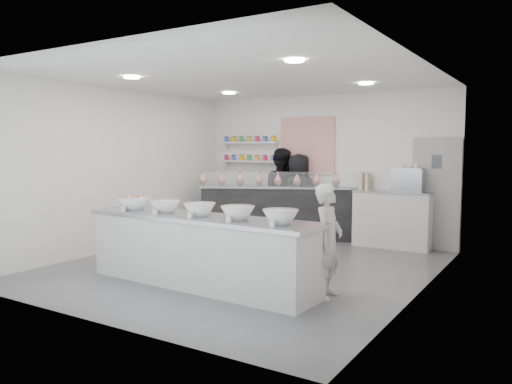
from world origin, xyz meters
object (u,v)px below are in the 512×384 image
Objects in this scene: staff_right at (299,196)px; woman_prep at (328,241)px; back_bar at (287,212)px; espresso_machine at (409,180)px; espresso_ledge at (392,219)px; staff_left at (280,192)px; prep_counter at (200,251)px.

woman_prep is at bearing 115.42° from staff_right.
staff_right reaches higher than woman_prep.
espresso_machine is at bearing -19.62° from back_bar.
espresso_ledge is 2.51m from staff_left.
espresso_machine is at bearing -6.03° from woman_prep.
staff_right reaches higher than espresso_machine.
espresso_machine reaches higher than woman_prep.
back_bar is 0.56m from staff_left.
espresso_ledge is 0.82× the size of staff_right.
back_bar is 1.90× the size of staff_left.
woman_prep is 4.53m from staff_left.
back_bar is 6.38× the size of espresso_machine.
prep_counter is at bearing -110.17° from espresso_ledge.
back_bar is 2.02× the size of staff_right.
staff_right is at bearing 35.90° from back_bar.
prep_counter is 4.20m from staff_left.
espresso_ledge is at bearing -18.95° from back_bar.
staff_left reaches higher than back_bar.
woman_prep is 0.77× the size of staff_left.
woman_prep reaches higher than prep_counter.
back_bar reaches higher than prep_counter.
staff_left is 0.47m from staff_right.
espresso_ledge is 2.04m from staff_right.
staff_left is (-2.47, 0.04, 0.41)m from espresso_ledge.
staff_right is (-0.53, 4.06, 0.40)m from prep_counter.
espresso_ledge is 0.77× the size of staff_left.
woman_prep is 4.26m from staff_right.
staff_left reaches higher than woman_prep.
staff_right is at bearing 162.71° from staff_left.
espresso_machine is at bearing 172.54° from staff_right.
espresso_machine is at bearing 161.90° from staff_left.
woman_prep reaches higher than espresso_ledge.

